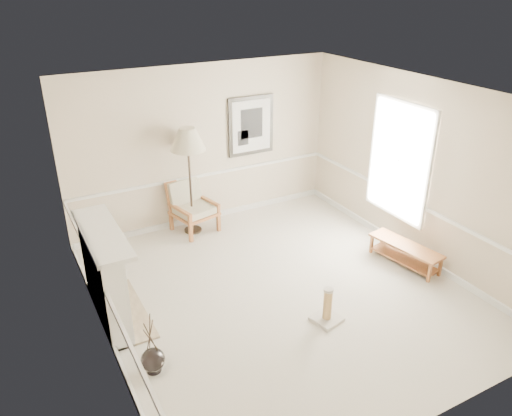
{
  "coord_description": "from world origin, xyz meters",
  "views": [
    {
      "loc": [
        -3.23,
        -5.22,
        4.27
      ],
      "look_at": [
        -0.03,
        0.7,
        1.08
      ],
      "focal_mm": 35.0,
      "sensor_mm": 36.0,
      "label": 1
    }
  ],
  "objects_px": {
    "floor_vase": "(153,360)",
    "bench": "(405,251)",
    "scratching_post": "(327,311)",
    "armchair": "(191,204)",
    "floor_lamp": "(188,142)"
  },
  "relations": [
    {
      "from": "floor_vase",
      "to": "bench",
      "type": "height_order",
      "value": "floor_vase"
    },
    {
      "from": "bench",
      "to": "scratching_post",
      "type": "xyz_separation_m",
      "value": [
        -1.95,
        -0.6,
        -0.07
      ]
    },
    {
      "from": "armchair",
      "to": "floor_lamp",
      "type": "distance_m",
      "value": 1.19
    },
    {
      "from": "floor_lamp",
      "to": "floor_vase",
      "type": "bearing_deg",
      "value": -119.35
    },
    {
      "from": "floor_lamp",
      "to": "scratching_post",
      "type": "relative_size",
      "value": 3.77
    },
    {
      "from": "floor_lamp",
      "to": "bench",
      "type": "bearing_deg",
      "value": -46.15
    },
    {
      "from": "bench",
      "to": "floor_vase",
      "type": "bearing_deg",
      "value": -174.68
    },
    {
      "from": "floor_vase",
      "to": "armchair",
      "type": "distance_m",
      "value": 3.64
    },
    {
      "from": "floor_vase",
      "to": "armchair",
      "type": "relative_size",
      "value": 0.9
    },
    {
      "from": "floor_vase",
      "to": "floor_lamp",
      "type": "distance_m",
      "value": 3.85
    },
    {
      "from": "bench",
      "to": "scratching_post",
      "type": "distance_m",
      "value": 2.04
    },
    {
      "from": "armchair",
      "to": "scratching_post",
      "type": "distance_m",
      "value": 3.45
    },
    {
      "from": "armchair",
      "to": "floor_lamp",
      "type": "bearing_deg",
      "value": -113.79
    },
    {
      "from": "bench",
      "to": "scratching_post",
      "type": "height_order",
      "value": "scratching_post"
    },
    {
      "from": "armchair",
      "to": "bench",
      "type": "bearing_deg",
      "value": -60.97
    }
  ]
}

